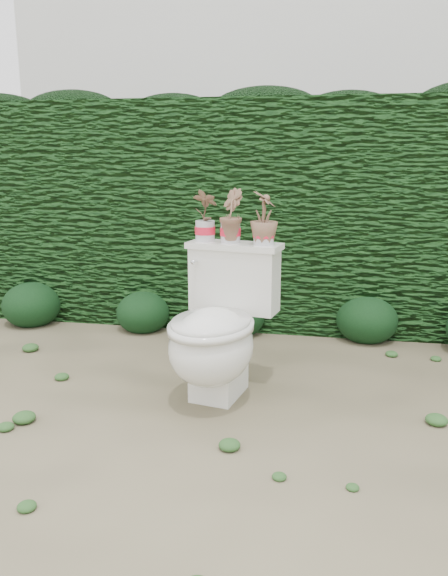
% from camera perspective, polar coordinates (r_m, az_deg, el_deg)
% --- Properties ---
extents(ground, '(60.00, 60.00, 0.00)m').
position_cam_1_polar(ground, '(2.98, -0.58, -10.98)').
color(ground, gray).
rests_on(ground, ground).
extents(hedge, '(8.00, 1.00, 1.60)m').
position_cam_1_polar(hedge, '(4.32, 3.55, 7.64)').
color(hedge, '#21531B').
rests_on(hedge, ground).
extents(house_wall, '(8.00, 3.50, 4.00)m').
position_cam_1_polar(house_wall, '(8.70, 11.62, 18.20)').
color(house_wall, silver).
rests_on(house_wall, ground).
extents(toilet, '(0.58, 0.75, 0.78)m').
position_cam_1_polar(toilet, '(2.86, -0.66, -4.42)').
color(toilet, white).
rests_on(toilet, ground).
extents(potted_plant_left, '(0.16, 0.14, 0.26)m').
position_cam_1_polar(potted_plant_left, '(3.03, -1.95, 7.25)').
color(potted_plant_left, '#226E2C').
rests_on(potted_plant_left, toilet).
extents(potted_plant_center, '(0.16, 0.18, 0.27)m').
position_cam_1_polar(potted_plant_center, '(2.97, 0.67, 7.21)').
color(potted_plant_center, '#226E2C').
rests_on(potted_plant_center, toilet).
extents(potted_plant_right, '(0.15, 0.15, 0.26)m').
position_cam_1_polar(potted_plant_right, '(2.91, 4.08, 6.95)').
color(potted_plant_right, '#226E2C').
rests_on(potted_plant_right, toilet).
extents(liriope_clump_1, '(0.42, 0.42, 0.34)m').
position_cam_1_polar(liriope_clump_1, '(4.41, -19.00, -1.28)').
color(liriope_clump_1, '#133715').
rests_on(liriope_clump_1, ground).
extents(liriope_clump_2, '(0.38, 0.38, 0.30)m').
position_cam_1_polar(liriope_clump_2, '(4.07, -8.25, -2.11)').
color(liriope_clump_2, '#133715').
rests_on(liriope_clump_2, ground).
extents(liriope_clump_3, '(0.37, 0.37, 0.29)m').
position_cam_1_polar(liriope_clump_3, '(3.95, 1.49, -2.54)').
color(liriope_clump_3, '#133715').
rests_on(liriope_clump_3, ground).
extents(liriope_clump_4, '(0.42, 0.42, 0.33)m').
position_cam_1_polar(liriope_clump_4, '(3.94, 14.33, -2.72)').
color(liriope_clump_4, '#133715').
rests_on(liriope_clump_4, ground).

